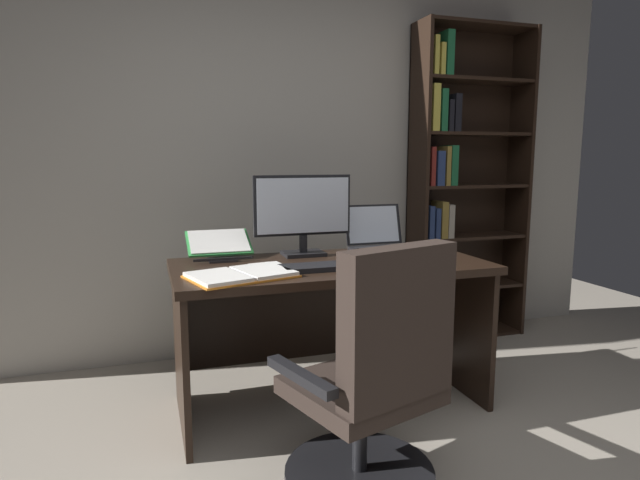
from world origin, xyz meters
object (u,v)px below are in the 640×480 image
desk (326,299)px  notepad (270,267)px  monitor (303,214)px  keyboard (326,267)px  computer_mouse (384,261)px  pen (274,265)px  bookshelf (458,189)px  office_chair (375,390)px  open_binder (241,275)px  reading_stand_with_book (219,245)px  laptop (380,241)px

desk → notepad: notepad is taller
monitor → keyboard: bearing=-90.0°
desk → computer_mouse: bearing=-43.7°
keyboard → pen: size_ratio=3.00×
bookshelf → office_chair: bookshelf is taller
monitor → computer_mouse: bearing=-52.0°
open_binder → notepad: (0.17, 0.15, -0.01)m
desk → office_chair: 0.84m
computer_mouse → open_binder: size_ratio=0.20×
desk → office_chair: size_ratio=1.60×
open_binder → pen: size_ratio=3.66×
keyboard → reading_stand_with_book: bearing=134.1°
laptop → keyboard: bearing=-139.7°
monitor → computer_mouse: monitor is taller
office_chair → open_binder: (-0.40, 0.56, 0.35)m
bookshelf → notepad: size_ratio=10.32×
computer_mouse → notepad: bearing=169.4°
computer_mouse → keyboard: bearing=180.0°
desk → reading_stand_with_book: (-0.51, 0.24, 0.28)m
laptop → notepad: laptop is taller
laptop → keyboard: 0.61m
keyboard → computer_mouse: computer_mouse is taller
reading_stand_with_book → open_binder: reading_stand_with_book is taller
reading_stand_with_book → pen: 0.41m
bookshelf → computer_mouse: (-0.98, -0.91, -0.29)m
desk → laptop: 0.50m
office_chair → keyboard: office_chair is taller
monitor → keyboard: size_ratio=1.27×
monitor → open_binder: 0.63m
keyboard → reading_stand_with_book: 0.64m
office_chair → reading_stand_with_book: bearing=94.3°
reading_stand_with_book → open_binder: 0.51m
notepad → laptop: bearing=22.2°
office_chair → laptop: laptop is taller
desk → monitor: (-0.07, 0.17, 0.43)m
open_binder → office_chair: bearing=-70.6°
keyboard → pen: 0.25m
laptop → bookshelf: bearing=32.0°
pen → computer_mouse: bearing=-11.0°
bookshelf → laptop: 1.00m
laptop → open_binder: bearing=-153.2°
desk → computer_mouse: (0.23, -0.22, 0.23)m
monitor → reading_stand_with_book: size_ratio=1.61×
laptop → office_chair: bearing=-115.3°
laptop → computer_mouse: size_ratio=3.33×
reading_stand_with_book → open_binder: bearing=-86.9°
keyboard → notepad: size_ratio=2.00×
desk → notepad: (-0.32, -0.11, 0.22)m
open_binder → bookshelf: bearing=13.3°
notepad → pen: size_ratio=1.50×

